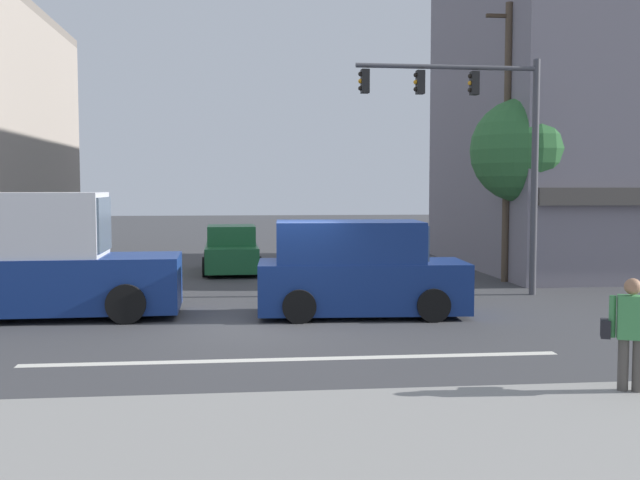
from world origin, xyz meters
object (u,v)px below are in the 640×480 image
Objects in this scene: street_tree at (523,151)px; traffic_light_mast at (488,132)px; pedestrian_foreground_with_bag at (629,332)px; sedan_parked_curbside at (231,251)px; utility_pole_far_right at (507,139)px; van_crossing_center at (358,271)px; box_truck_crossing_leftbound at (40,261)px.

traffic_light_mast is (-1.98, -2.64, 0.37)m from street_tree.
traffic_light_mast is at bearing 82.37° from pedestrian_foreground_with_bag.
sedan_parked_curbside is at bearing 108.82° from pedestrian_foreground_with_bag.
utility_pole_far_right is 9.65m from sedan_parked_curbside.
pedestrian_foreground_with_bag is (2.53, -7.08, -0.05)m from van_crossing_center.
street_tree is 13.93m from box_truck_crossing_leftbound.
sedan_parked_curbside is at bearing 157.87° from street_tree.
box_truck_crossing_leftbound is 3.38× the size of pedestrian_foreground_with_bag.
pedestrian_foreground_with_bag is (-1.31, -9.76, -3.35)m from traffic_light_mast.
utility_pole_far_right is 13.68m from box_truck_crossing_leftbound.
street_tree reaches higher than sedan_parked_curbside.
pedestrian_foreground_with_bag is at bearing -71.18° from sedan_parked_curbside.
utility_pole_far_right is 3.20m from traffic_light_mast.
van_crossing_center is (-5.38, -5.48, -3.31)m from utility_pole_far_right.
traffic_light_mast is at bearing 11.64° from box_truck_crossing_leftbound.
box_truck_crossing_leftbound reaches higher than sedan_parked_curbside.
pedestrian_foreground_with_bag is at bearing -70.38° from van_crossing_center.
pedestrian_foreground_with_bag reaches higher than sedan_parked_curbside.
pedestrian_foreground_with_bag is at bearing -97.63° from traffic_light_mast.
utility_pole_far_right is (-0.43, 0.16, 0.38)m from street_tree.
sedan_parked_curbside is (4.06, 8.41, -0.54)m from box_truck_crossing_leftbound.
street_tree reaches higher than box_truck_crossing_leftbound.
pedestrian_foreground_with_bag is (-3.29, -12.40, -2.98)m from street_tree.
traffic_light_mast reaches higher than street_tree.
utility_pole_far_right is 8.36m from van_crossing_center.
sedan_parked_curbside is (-2.91, 8.87, -0.29)m from van_crossing_center.
traffic_light_mast reaches higher than van_crossing_center.
box_truck_crossing_leftbound is 1.20× the size of van_crossing_center.
traffic_light_mast reaches higher than pedestrian_foreground_with_bag.
van_crossing_center is 2.81× the size of pedestrian_foreground_with_bag.
street_tree reaches higher than pedestrian_foreground_with_bag.
street_tree is at bearing 53.13° from traffic_light_mast.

